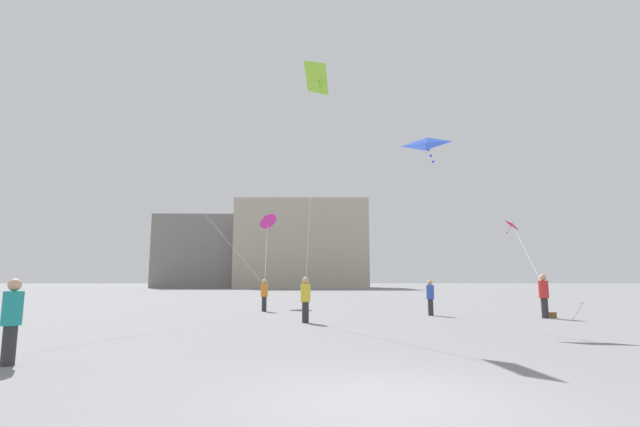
# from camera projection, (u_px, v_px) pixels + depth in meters

# --- Properties ---
(ground_plane) EXTENTS (300.00, 300.00, 0.00)m
(ground_plane) POSITION_uv_depth(u_px,v_px,m) (391.00, 403.00, 6.01)
(ground_plane) COLOR slate
(person_in_red) EXTENTS (0.39, 0.39, 1.81)m
(person_in_red) POSITION_uv_depth(u_px,v_px,m) (544.00, 294.00, 18.93)
(person_in_red) COLOR #2D2D33
(person_in_red) RESTS_ON ground_plane
(person_in_teal) EXTENTS (0.35, 0.35, 1.63)m
(person_in_teal) POSITION_uv_depth(u_px,v_px,m) (12.00, 317.00, 8.70)
(person_in_teal) COLOR #2D2D33
(person_in_teal) RESTS_ON ground_plane
(person_in_yellow) EXTENTS (0.37, 0.37, 1.68)m
(person_in_yellow) POSITION_uv_depth(u_px,v_px,m) (306.00, 298.00, 16.98)
(person_in_yellow) COLOR #2D2D33
(person_in_yellow) RESTS_ON ground_plane
(person_in_orange) EXTENTS (0.35, 0.35, 1.60)m
(person_in_orange) POSITION_uv_depth(u_px,v_px,m) (264.00, 294.00, 22.78)
(person_in_orange) COLOR #2D2D33
(person_in_orange) RESTS_ON ground_plane
(person_in_blue) EXTENTS (0.34, 0.34, 1.57)m
(person_in_blue) POSITION_uv_depth(u_px,v_px,m) (430.00, 296.00, 20.30)
(person_in_blue) COLOR #2D2D33
(person_in_blue) RESTS_ON ground_plane
(kite_crimson_diamond) EXTENTS (7.26, 16.89, 5.04)m
(kite_crimson_diamond) POSITION_uv_depth(u_px,v_px,m) (512.00, 225.00, 35.64)
(kite_crimson_diamond) COLOR red
(kite_cobalt_delta) EXTENTS (1.81, 4.27, 5.80)m
(kite_cobalt_delta) POSITION_uv_depth(u_px,v_px,m) (426.00, 145.00, 17.53)
(kite_cobalt_delta) COLOR blue
(kite_lime_delta) EXTENTS (1.06, 3.00, 7.75)m
(kite_lime_delta) POSITION_uv_depth(u_px,v_px,m) (317.00, 80.00, 15.99)
(kite_lime_delta) COLOR #8CD12D
(kite_magenta_diamond) EXTENTS (1.43, 5.51, 4.35)m
(kite_magenta_diamond) POSITION_uv_depth(u_px,v_px,m) (268.00, 221.00, 28.10)
(kite_magenta_diamond) COLOR #D12899
(building_left_hall) EXTENTS (15.57, 17.10, 12.63)m
(building_left_hall) POSITION_uv_depth(u_px,v_px,m) (206.00, 253.00, 85.12)
(building_left_hall) COLOR gray
(building_left_hall) RESTS_ON ground_plane
(building_centre_hall) EXTENTS (22.92, 15.93, 14.96)m
(building_centre_hall) POSITION_uv_depth(u_px,v_px,m) (303.00, 246.00, 81.79)
(building_centre_hall) COLOR #B2A893
(building_centre_hall) RESTS_ON ground_plane
(handbag_beside_flyer) EXTENTS (0.34, 0.20, 0.24)m
(handbag_beside_flyer) POSITION_uv_depth(u_px,v_px,m) (552.00, 315.00, 18.92)
(handbag_beside_flyer) COLOR brown
(handbag_beside_flyer) RESTS_ON ground_plane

